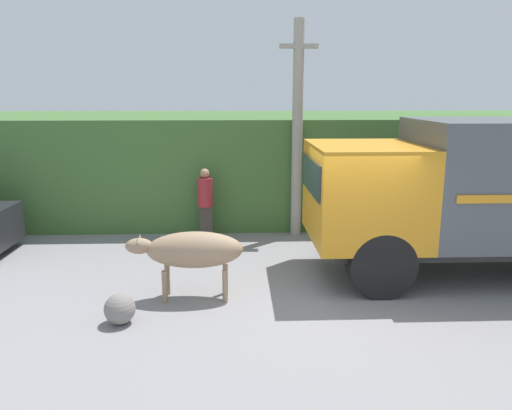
{
  "coord_description": "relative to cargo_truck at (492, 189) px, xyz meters",
  "views": [
    {
      "loc": [
        -1.75,
        -8.27,
        3.48
      ],
      "look_at": [
        -1.4,
        0.39,
        1.54
      ],
      "focal_mm": 35.0,
      "sensor_mm": 36.0,
      "label": 1
    }
  ],
  "objects": [
    {
      "name": "building_backdrop",
      "position": [
        -7.86,
        4.6,
        -0.38
      ],
      "size": [
        5.02,
        2.7,
        2.64
      ],
      "color": "#99ADB7",
      "rests_on": "ground_plane"
    },
    {
      "name": "pedestrian_on_hill",
      "position": [
        -5.62,
        2.77,
        -0.78
      ],
      "size": [
        0.41,
        0.41,
        1.72
      ],
      "rotation": [
        0.0,
        0.0,
        3.25
      ],
      "color": "#38332D",
      "rests_on": "ground_plane"
    },
    {
      "name": "ground_plane",
      "position": [
        -3.11,
        -0.84,
        -1.72
      ],
      "size": [
        60.0,
        60.0,
        0.0
      ],
      "primitive_type": "plane",
      "color": "gray"
    },
    {
      "name": "brown_cow",
      "position": [
        -5.62,
        -0.94,
        -0.85
      ],
      "size": [
        2.0,
        0.63,
        1.19
      ],
      "rotation": [
        0.0,
        0.0,
        -0.15
      ],
      "color": "#9E7F60",
      "rests_on": "ground_plane"
    },
    {
      "name": "utility_pole",
      "position": [
        -3.37,
        3.01,
        0.98
      ],
      "size": [
        0.9,
        0.26,
        5.19
      ],
      "color": "#9E998E",
      "rests_on": "ground_plane"
    },
    {
      "name": "cargo_truck",
      "position": [
        0.0,
        0.0,
        0.0
      ],
      "size": [
        6.68,
        2.49,
        3.01
      ],
      "rotation": [
        0.0,
        0.0,
        0.05
      ],
      "color": "#2D2D2D",
      "rests_on": "ground_plane"
    },
    {
      "name": "roadside_rock",
      "position": [
        -6.67,
        -1.9,
        -1.48
      ],
      "size": [
        0.48,
        0.48,
        0.48
      ],
      "color": "gray",
      "rests_on": "ground_plane"
    },
    {
      "name": "hillside_embankment",
      "position": [
        -3.11,
        6.54,
        -0.29
      ],
      "size": [
        32.0,
        6.75,
        2.85
      ],
      "color": "#426B33",
      "rests_on": "ground_plane"
    }
  ]
}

